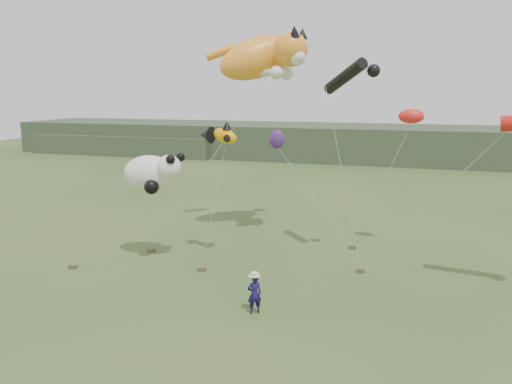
# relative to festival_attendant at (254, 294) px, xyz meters

# --- Properties ---
(ground) EXTENTS (120.00, 120.00, 0.00)m
(ground) POSITION_rel_festival_attendant_xyz_m (-0.47, -0.15, -0.74)
(ground) COLOR #385123
(ground) RESTS_ON ground
(headland) EXTENTS (90.00, 13.00, 4.00)m
(headland) POSITION_rel_festival_attendant_xyz_m (-3.58, 44.54, 1.18)
(headland) COLOR #2D3D28
(headland) RESTS_ON ground
(festival_attendant) EXTENTS (0.65, 0.59, 1.48)m
(festival_attendant) POSITION_rel_festival_attendant_xyz_m (0.00, 0.00, 0.00)
(festival_attendant) COLOR #151143
(festival_attendant) RESTS_ON ground
(sandbag_anchors) EXTENTS (13.17, 7.10, 0.17)m
(sandbag_anchors) POSITION_rel_festival_attendant_xyz_m (-2.88, 5.02, -0.66)
(sandbag_anchors) COLOR brown
(sandbag_anchors) RESTS_ON ground
(cat_kite) EXTENTS (6.26, 4.82, 3.44)m
(cat_kite) POSITION_rel_festival_attendant_xyz_m (-2.45, 9.89, 9.17)
(cat_kite) COLOR orange
(cat_kite) RESTS_ON ground
(fish_kite) EXTENTS (2.20, 1.43, 1.15)m
(fish_kite) POSITION_rel_festival_attendant_xyz_m (-3.46, 5.32, 5.34)
(fish_kite) COLOR #FFA004
(fish_kite) RESTS_ON ground
(tube_kites) EXTENTS (10.96, 4.77, 3.01)m
(tube_kites) POSITION_rel_festival_attendant_xyz_m (7.09, 5.59, 7.02)
(tube_kites) COLOR black
(tube_kites) RESTS_ON ground
(panda_kite) EXTENTS (3.07, 1.99, 1.91)m
(panda_kite) POSITION_rel_festival_attendant_xyz_m (-6.41, 4.34, 3.54)
(panda_kite) COLOR white
(panda_kite) RESTS_ON ground
(misc_kites) EXTENTS (9.17, 5.20, 2.74)m
(misc_kites) POSITION_rel_festival_attendant_xyz_m (0.83, 11.91, 5.19)
(misc_kites) COLOR red
(misc_kites) RESTS_ON ground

